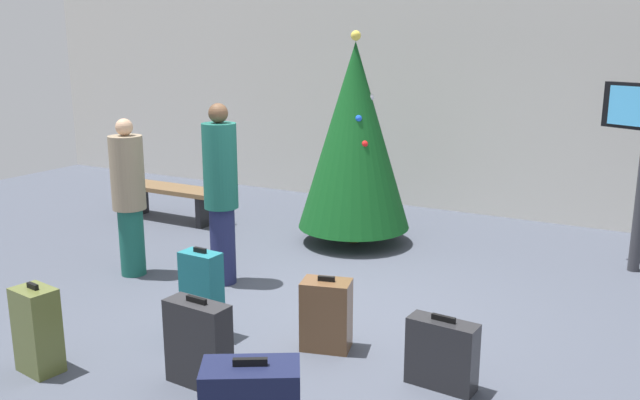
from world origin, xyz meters
The scene contains 11 objects.
ground_plane centered at (0.00, 0.00, 0.00)m, with size 16.00×16.00×0.00m, color #424754.
back_wall centered at (0.00, 4.43, 1.64)m, with size 16.00×0.20×3.28m, color beige.
holiday_tree centered at (-0.74, 2.22, 1.32)m, with size 1.37×1.37×2.56m.
waiting_bench centered at (-3.43, 1.93, 0.37)m, with size 1.64×0.44×0.48m.
traveller_0 centered at (-1.29, 0.29, 0.98)m, with size 0.40×0.40×1.85m.
traveller_1 centered at (-2.29, 0.03, 0.88)m, with size 0.49×0.49×1.67m.
suitcase_0 centered at (-0.16, -1.49, 0.32)m, with size 0.51×0.22×0.67m.
suitcase_2 centered at (1.38, -0.68, 0.25)m, with size 0.51×0.22×0.55m.
suitcase_3 centered at (-0.67, -0.82, 0.37)m, with size 0.35×0.20×0.78m.
suitcase_4 centered at (0.36, -0.53, 0.29)m, with size 0.44×0.35×0.62m.
suitcase_5 centered at (-1.35, -1.91, 0.33)m, with size 0.36×0.28×0.70m.
Camera 1 is at (2.73, -4.93, 2.44)m, focal length 37.37 mm.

